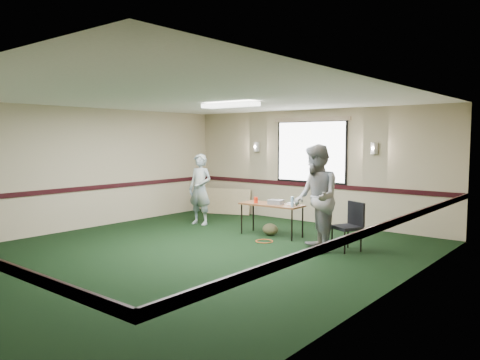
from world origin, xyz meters
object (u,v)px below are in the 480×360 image
Objects in this scene: conference_chair at (351,222)px; person_right at (316,198)px; projector at (276,202)px; person_left at (200,189)px; folding_table at (272,206)px.

person_right is (-0.44, -0.47, 0.44)m from conference_chair.
person_left is at bearing 167.06° from projector.
projector is 0.17× the size of person_left.
conference_chair reaches higher than folding_table.
projector is 1.75m from conference_chair.
conference_chair reaches higher than projector.
projector is 1.45m from person_right.
person_left reaches higher than conference_chair.
folding_table is 0.15m from projector.
conference_chair is (1.73, -0.14, -0.20)m from projector.
folding_table is 0.82× the size of person_left.
projector is 0.15× the size of person_right.
folding_table is 1.86m from conference_chair.
projector is at bearing -159.80° from conference_chair.
person_right reaches higher than projector.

